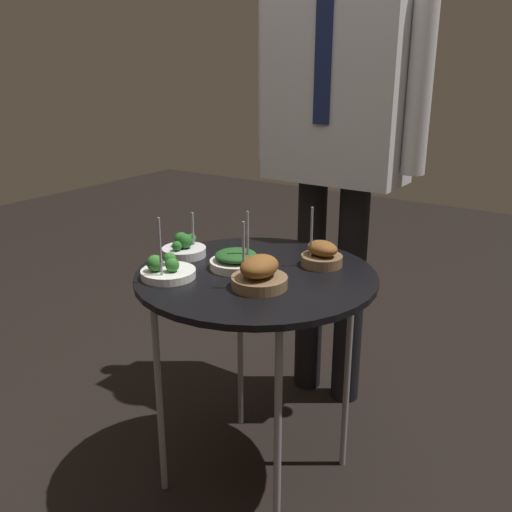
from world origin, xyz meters
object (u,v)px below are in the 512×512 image
bowl_broccoli_mid_left (167,270)px  waiter_figure (337,111)px  bowl_roast_near_rim (259,274)px  bowl_spinach_mid_right (235,260)px  serving_cart (256,289)px  bowl_broccoli_back_right (184,248)px  bowl_roast_back_left (322,255)px

bowl_broccoli_mid_left → waiter_figure: bearing=80.0°
bowl_roast_near_rim → bowl_spinach_mid_right: bowl_roast_near_rim is taller
bowl_broccoli_mid_left → serving_cart: bearing=42.3°
serving_cart → bowl_spinach_mid_right: (-0.07, -0.00, 0.07)m
serving_cart → bowl_roast_near_rim: (0.07, -0.09, 0.09)m
bowl_spinach_mid_right → bowl_broccoli_back_right: (-0.20, 0.01, 0.00)m
bowl_broccoli_mid_left → waiter_figure: (0.13, 0.75, 0.38)m
bowl_broccoli_back_right → bowl_roast_near_rim: bearing=-15.1°
serving_cart → waiter_figure: size_ratio=0.40×
bowl_roast_near_rim → waiter_figure: size_ratio=0.10×
bowl_roast_near_rim → bowl_broccoli_back_right: (-0.34, 0.09, -0.01)m
bowl_roast_near_rim → bowl_spinach_mid_right: size_ratio=1.03×
serving_cart → bowl_spinach_mid_right: 0.10m
bowl_roast_near_rim → serving_cart: bearing=128.4°
bowl_spinach_mid_right → waiter_figure: bearing=88.3°
bowl_broccoli_mid_left → bowl_broccoli_back_right: (-0.08, 0.17, 0.00)m
bowl_roast_back_left → bowl_broccoli_back_right: bearing=-158.4°
serving_cart → bowl_broccoli_back_right: (-0.27, 0.00, 0.07)m
serving_cart → waiter_figure: 0.74m
bowl_spinach_mid_right → bowl_broccoli_back_right: bearing=177.9°
serving_cart → bowl_spinach_mid_right: size_ratio=3.97×
serving_cart → bowl_broccoli_mid_left: (-0.18, -0.17, 0.07)m
bowl_spinach_mid_right → waiter_figure: waiter_figure is taller
bowl_roast_back_left → bowl_roast_near_rim: bearing=-102.7°
bowl_roast_near_rim → bowl_roast_back_left: (0.06, 0.25, -0.01)m
bowl_spinach_mid_right → waiter_figure: size_ratio=0.10×
bowl_roast_back_left → waiter_figure: size_ratio=0.10×
bowl_spinach_mid_right → bowl_roast_back_left: bearing=40.1°
bowl_broccoli_mid_left → bowl_broccoli_back_right: bowl_broccoli_mid_left is taller
serving_cart → bowl_broccoli_back_right: bowl_broccoli_back_right is taller
bowl_roast_near_rim → bowl_spinach_mid_right: bearing=149.0°
serving_cart → bowl_roast_near_rim: bowl_roast_near_rim is taller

